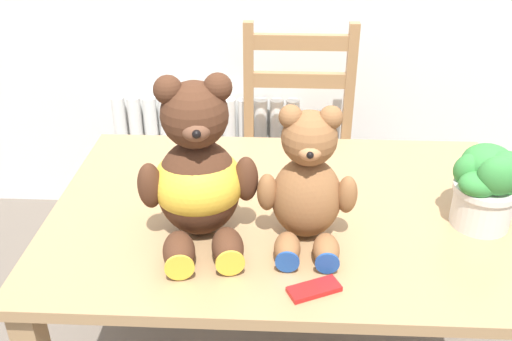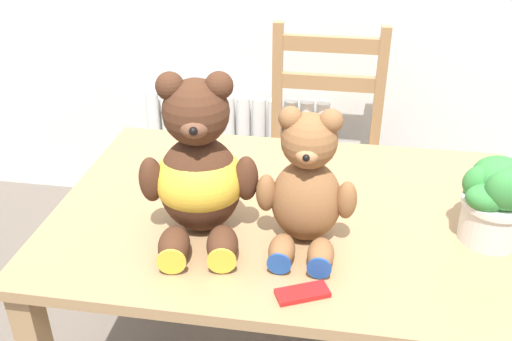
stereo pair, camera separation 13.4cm
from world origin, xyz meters
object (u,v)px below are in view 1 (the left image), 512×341
potted_plant (488,183)px  chocolate_bar (314,289)px  teddy_bear_right (307,185)px  wooden_chair_behind (297,156)px  teddy_bear_left (198,175)px

potted_plant → chocolate_bar: bearing=-146.9°
teddy_bear_right → potted_plant: (0.45, 0.08, -0.03)m
teddy_bear_right → chocolate_bar: teddy_bear_right is taller
teddy_bear_right → chocolate_bar: (0.01, -0.20, -0.14)m
teddy_bear_right → wooden_chair_behind: bearing=-89.7°
wooden_chair_behind → potted_plant: size_ratio=4.55×
teddy_bear_left → teddy_bear_right: 0.26m
teddy_bear_left → chocolate_bar: 0.38m
teddy_bear_left → potted_plant: (0.71, 0.08, -0.05)m
teddy_bear_left → teddy_bear_right: bearing=168.8°
teddy_bear_right → potted_plant: size_ratio=1.61×
chocolate_bar → teddy_bear_right: bearing=94.1°
wooden_chair_behind → teddy_bear_left: bearing=73.3°
teddy_bear_right → chocolate_bar: 0.25m
teddy_bear_right → potted_plant: bearing=-169.4°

